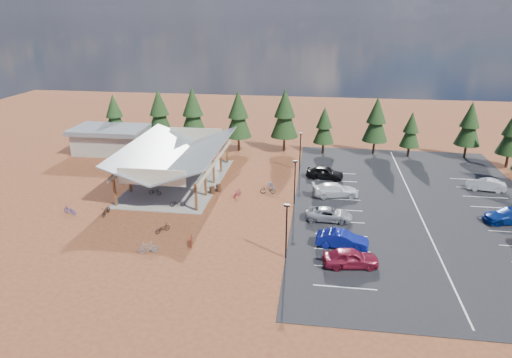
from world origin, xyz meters
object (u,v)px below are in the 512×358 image
Objects in this scene: bike_11 at (191,240)px; bike_14 at (272,185)px; car_7 at (510,215)px; bike_12 at (162,228)px; bike_0 at (155,192)px; bike_5 at (185,183)px; bike_6 at (192,171)px; car_0 at (351,258)px; lamp_post_2 at (300,149)px; bike_16 at (268,190)px; trash_bin_0 at (212,190)px; lamp_post_0 at (286,227)px; bike_10 at (70,210)px; outbuilding at (110,139)px; lamp_post_1 at (295,179)px; bike_1 at (155,181)px; car_2 at (329,214)px; car_1 at (342,240)px; bike_7 at (210,163)px; bike_13 at (148,247)px; bike_15 at (237,193)px; car_4 at (325,173)px; bike_3 at (175,160)px; car_9 at (486,185)px; bike_8 at (106,211)px; bike_4 at (177,203)px; car_3 at (335,190)px; bike_2 at (161,168)px; trash_bin_1 at (219,188)px; bike_pavilion at (177,153)px.

bike_11 reaches higher than bike_14.
bike_12 is at bearing -89.16° from car_7.
bike_5 is at bearing -32.49° from bike_0.
car_0 reaches higher than bike_6.
lamp_post_2 is 2.77× the size of bike_14.
trash_bin_0 is at bearing -82.68° from bike_16.
lamp_post_0 reaches higher than bike_10.
bike_6 is at bearing -29.02° from outbuilding.
bike_0 is 9.56m from bike_10.
lamp_post_1 is 3.00× the size of bike_1.
car_0 is 9.09m from car_2.
bike_7 is at bearing 47.75° from car_1.
bike_13 is 1.01× the size of bike_16.
bike_15 is at bearing -10.87° from trash_bin_0.
car_4 is (17.40, 1.06, 0.29)m from bike_6.
outbuilding is 2.14× the size of lamp_post_2.
lamp_post_0 reaches higher than car_1.
bike_6 is 11.84m from bike_16.
bike_15 is (22.32, -15.00, -1.52)m from outbuilding.
bike_14 reaches higher than trash_bin_0.
trash_bin_0 is 0.60× the size of bike_5.
bike_3 is 1.10× the size of bike_12.
bike_8 is at bearing -64.46° from car_9.
bike_8 is 1.14× the size of bike_12.
lamp_post_1 is 12.00m from lamp_post_2.
bike_4 is 0.95× the size of bike_6.
bike_0 is (-6.55, -1.42, 0.07)m from trash_bin_0.
car_3 is (0.77, 6.64, 0.11)m from car_2.
bike_5 is at bearing 41.57° from car_0.
car_7 is at bearing -85.64° from bike_0.
bike_4 is 6.33m from bike_5.
bike_0 is 9.82m from bike_12.
lamp_post_1 is 3.08× the size of bike_4.
lamp_post_2 reaches higher than bike_1.
car_4 is (21.85, 0.30, 0.29)m from bike_2.
trash_bin_0 is 0.51× the size of bike_6.
car_1 is (-0.58, 3.24, -0.02)m from car_0.
bike_7 reaches higher than bike_12.
trash_bin_1 is 0.54× the size of bike_4.
bike_1 is at bearing 169.12° from lamp_post_1.
car_2 is at bearing -76.34° from lamp_post_2.
bike_16 is 0.39× the size of car_1.
bike_pavilion reaches higher than car_9.
bike_13 is at bearing -82.76° from car_7.
bike_11 reaches higher than trash_bin_1.
bike_1 is (-8.22, 0.88, 0.17)m from trash_bin_1.
bike_1 is 17.04m from bike_13.
lamp_post_2 is at bearing 15.77° from car_3.
outbuilding is at bearing 82.35° from bike_3.
car_1 reaches higher than trash_bin_0.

